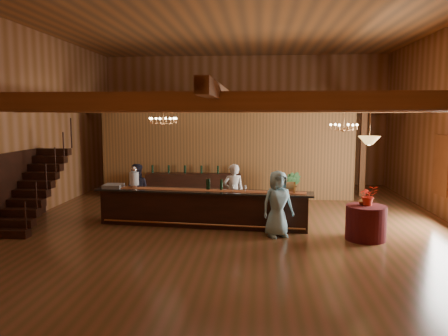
# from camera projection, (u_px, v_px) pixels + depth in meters

# --- Properties ---
(floor) EXTENTS (14.00, 14.00, 0.00)m
(floor) POSITION_uv_depth(u_px,v_px,m) (235.00, 222.00, 12.27)
(floor) COLOR brown
(floor) RESTS_ON ground
(ceiling) EXTENTS (14.00, 14.00, 0.00)m
(ceiling) POSITION_uv_depth(u_px,v_px,m) (235.00, 20.00, 11.61)
(ceiling) COLOR #9D5F2F
(ceiling) RESTS_ON wall_back
(wall_back) EXTENTS (12.00, 0.10, 5.50)m
(wall_back) POSITION_uv_depth(u_px,v_px,m) (244.00, 121.00, 18.87)
(wall_back) COLOR #955D3D
(wall_back) RESTS_ON floor
(wall_front) EXTENTS (12.00, 0.10, 5.50)m
(wall_front) POSITION_uv_depth(u_px,v_px,m) (201.00, 137.00, 5.01)
(wall_front) COLOR #955D3D
(wall_front) RESTS_ON floor
(wall_left) EXTENTS (0.10, 14.00, 5.50)m
(wall_left) POSITION_uv_depth(u_px,v_px,m) (25.00, 124.00, 12.42)
(wall_left) COLOR #955D3D
(wall_left) RESTS_ON floor
(beam_grid) EXTENTS (11.90, 13.90, 0.39)m
(beam_grid) POSITION_uv_depth(u_px,v_px,m) (236.00, 106.00, 12.38)
(beam_grid) COLOR brown
(beam_grid) RESTS_ON wall_left
(support_posts) EXTENTS (9.20, 10.20, 3.20)m
(support_posts) POSITION_uv_depth(u_px,v_px,m) (234.00, 168.00, 11.59)
(support_posts) COLOR brown
(support_posts) RESTS_ON floor
(partition_wall) EXTENTS (9.00, 0.18, 3.10)m
(partition_wall) POSITION_uv_depth(u_px,v_px,m) (226.00, 156.00, 15.59)
(partition_wall) COLOR brown
(partition_wall) RESTS_ON floor
(window_right_back) EXTENTS (0.12, 1.05, 1.75)m
(window_right_back) POSITION_uv_depth(u_px,v_px,m) (442.00, 165.00, 12.60)
(window_right_back) COLOR white
(window_right_back) RESTS_ON wall_right
(staircase) EXTENTS (1.00, 2.80, 2.00)m
(staircase) POSITION_uv_depth(u_px,v_px,m) (33.00, 189.00, 11.86)
(staircase) COLOR black
(staircase) RESTS_ON floor
(backroom_boxes) EXTENTS (4.10, 0.60, 1.10)m
(backroom_boxes) POSITION_uv_depth(u_px,v_px,m) (235.00, 176.00, 17.67)
(backroom_boxes) COLOR black
(backroom_boxes) RESTS_ON floor
(tasting_bar) EXTENTS (5.93, 1.32, 0.99)m
(tasting_bar) POSITION_uv_depth(u_px,v_px,m) (203.00, 208.00, 11.77)
(tasting_bar) COLOR black
(tasting_bar) RESTS_ON floor
(beverage_dispenser) EXTENTS (0.26, 0.26, 0.60)m
(beverage_dispenser) POSITION_uv_depth(u_px,v_px,m) (134.00, 178.00, 12.07)
(beverage_dispenser) COLOR silver
(beverage_dispenser) RESTS_ON tasting_bar
(glass_rack_tray) EXTENTS (0.50, 0.50, 0.10)m
(glass_rack_tray) POSITION_uv_depth(u_px,v_px,m) (113.00, 186.00, 12.12)
(glass_rack_tray) COLOR gray
(glass_rack_tray) RESTS_ON tasting_bar
(raffle_drum) EXTENTS (0.34, 0.24, 0.30)m
(raffle_drum) POSITION_uv_depth(u_px,v_px,m) (289.00, 187.00, 11.24)
(raffle_drum) COLOR olive
(raffle_drum) RESTS_ON tasting_bar
(bar_bottle_0) EXTENTS (0.07, 0.07, 0.30)m
(bar_bottle_0) POSITION_uv_depth(u_px,v_px,m) (207.00, 184.00, 11.79)
(bar_bottle_0) COLOR black
(bar_bottle_0) RESTS_ON tasting_bar
(bar_bottle_1) EXTENTS (0.07, 0.07, 0.30)m
(bar_bottle_1) POSITION_uv_depth(u_px,v_px,m) (209.00, 184.00, 11.78)
(bar_bottle_1) COLOR black
(bar_bottle_1) RESTS_ON tasting_bar
(bar_bottle_2) EXTENTS (0.07, 0.07, 0.30)m
(bar_bottle_2) POSITION_uv_depth(u_px,v_px,m) (221.00, 185.00, 11.72)
(bar_bottle_2) COLOR black
(bar_bottle_2) RESTS_ON tasting_bar
(backbar_shelf) EXTENTS (3.37, 0.87, 0.94)m
(backbar_shelf) POSITION_uv_depth(u_px,v_px,m) (193.00, 186.00, 15.51)
(backbar_shelf) COLOR black
(backbar_shelf) RESTS_ON floor
(round_table) EXTENTS (0.96, 0.96, 0.83)m
(round_table) POSITION_uv_depth(u_px,v_px,m) (366.00, 223.00, 10.50)
(round_table) COLOR #480E10
(round_table) RESTS_ON floor
(chandelier_left) EXTENTS (0.80, 0.80, 0.52)m
(chandelier_left) POSITION_uv_depth(u_px,v_px,m) (163.00, 120.00, 12.72)
(chandelier_left) COLOR #BB7840
(chandelier_left) RESTS_ON beam_grid
(chandelier_right) EXTENTS (0.80, 0.80, 0.71)m
(chandelier_right) POSITION_uv_depth(u_px,v_px,m) (344.00, 127.00, 12.85)
(chandelier_right) COLOR #BB7840
(chandelier_right) RESTS_ON beam_grid
(pendant_lamp) EXTENTS (0.52, 0.52, 0.90)m
(pendant_lamp) POSITION_uv_depth(u_px,v_px,m) (369.00, 140.00, 10.26)
(pendant_lamp) COLOR #BB7840
(pendant_lamp) RESTS_ON beam_grid
(bartender) EXTENTS (0.66, 0.50, 1.63)m
(bartender) POSITION_uv_depth(u_px,v_px,m) (233.00, 192.00, 12.33)
(bartender) COLOR white
(bartender) RESTS_ON floor
(staff_second) EXTENTS (0.84, 0.69, 1.59)m
(staff_second) POSITION_uv_depth(u_px,v_px,m) (136.00, 191.00, 12.67)
(staff_second) COLOR black
(staff_second) RESTS_ON floor
(guest) EXTENTS (0.94, 0.80, 1.64)m
(guest) POSITION_uv_depth(u_px,v_px,m) (278.00, 204.00, 10.72)
(guest) COLOR #8ABFCB
(guest) RESTS_ON floor
(floor_plant) EXTENTS (0.74, 0.64, 1.15)m
(floor_plant) POSITION_uv_depth(u_px,v_px,m) (291.00, 189.00, 14.39)
(floor_plant) COLOR #275125
(floor_plant) RESTS_ON floor
(table_flowers) EXTENTS (0.48, 0.43, 0.49)m
(table_flowers) POSITION_uv_depth(u_px,v_px,m) (368.00, 195.00, 10.48)
(table_flowers) COLOR red
(table_flowers) RESTS_ON round_table
(table_vase) EXTENTS (0.18, 0.18, 0.33)m
(table_vase) POSITION_uv_depth(u_px,v_px,m) (363.00, 198.00, 10.54)
(table_vase) COLOR #BB7840
(table_vase) RESTS_ON round_table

